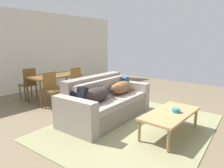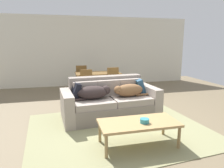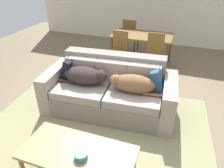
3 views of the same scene
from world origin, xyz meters
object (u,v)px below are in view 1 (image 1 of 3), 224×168
at_px(dog_on_right_cushion, 121,88).
at_px(dog_on_left_cushion, 97,94).
at_px(dining_chair_near_right, 79,83).
at_px(couch, 105,103).
at_px(throw_pillow_by_left_arm, 77,96).
at_px(dining_chair_near_left, 52,88).
at_px(throw_pillow_by_right_arm, 122,83).
at_px(dining_table, 55,77).
at_px(bowl_on_coffee_table, 176,110).
at_px(dining_chair_far_left, 29,83).
at_px(coffee_table, 170,115).

bearing_deg(dog_on_right_cushion, dog_on_left_cushion, 175.18).
bearing_deg(dining_chair_near_right, dog_on_left_cushion, -121.89).
relative_size(couch, dining_chair_near_right, 2.35).
relative_size(throw_pillow_by_left_arm, dining_chair_near_left, 0.41).
bearing_deg(throw_pillow_by_right_arm, couch, -170.53).
bearing_deg(dining_table, dining_chair_near_left, -129.18).
bearing_deg(couch, bowl_on_coffee_table, -86.61).
bearing_deg(dining_chair_near_left, dog_on_left_cushion, -88.11).
bearing_deg(dining_table, couch, -92.26).
xyz_separation_m(dog_on_right_cushion, bowl_on_coffee_table, (-0.18, -1.39, -0.18)).
bearing_deg(throw_pillow_by_left_arm, couch, 0.41).
relative_size(couch, dining_chair_far_left, 2.40).
height_order(throw_pillow_by_right_arm, coffee_table, throw_pillow_by_right_arm).
height_order(throw_pillow_by_right_arm, dining_chair_near_left, dining_chair_near_left).
distance_m(bowl_on_coffee_table, dining_table, 3.55).
height_order(dog_on_left_cushion, dining_chair_near_left, dining_chair_near_left).
bearing_deg(couch, coffee_table, -89.28).
distance_m(throw_pillow_by_right_arm, dining_chair_near_left, 1.78).
xyz_separation_m(throw_pillow_by_right_arm, coffee_table, (-0.62, -1.57, -0.27)).
relative_size(coffee_table, dining_chair_near_left, 1.42).
relative_size(couch, coffee_table, 1.72).
bearing_deg(dining_chair_near_left, dining_chair_far_left, 95.25).
bearing_deg(dog_on_left_cushion, bowl_on_coffee_table, -71.50).
bearing_deg(throw_pillow_by_right_arm, dining_table, 109.79).
distance_m(dining_chair_near_left, dining_chair_far_left, 1.15).
bearing_deg(throw_pillow_by_left_arm, bowl_on_coffee_table, -56.50).
relative_size(throw_pillow_by_right_arm, dining_table, 0.26).
xyz_separation_m(throw_pillow_by_left_arm, bowl_on_coffee_table, (1.00, -1.51, -0.20)).
height_order(dog_on_right_cushion, dining_chair_far_left, dining_chair_far_left).
distance_m(throw_pillow_by_right_arm, dining_table, 2.02).
height_order(dining_table, dining_chair_near_right, dining_chair_near_right).
bearing_deg(dog_on_right_cushion, bowl_on_coffee_table, -102.40).
bearing_deg(dog_on_left_cushion, dining_chair_near_right, 56.73).
bearing_deg(coffee_table, dining_chair_near_left, 99.44).
bearing_deg(bowl_on_coffee_table, couch, 98.34).
xyz_separation_m(bowl_on_coffee_table, dining_chair_far_left, (-0.61, 4.16, 0.05)).
height_order(coffee_table, dining_chair_near_left, dining_chair_near_left).
xyz_separation_m(throw_pillow_by_left_arm, dining_chair_near_right, (1.25, 1.48, -0.13)).
xyz_separation_m(dog_on_right_cushion, dining_chair_far_left, (-0.79, 2.78, -0.12)).
bearing_deg(couch, dining_chair_near_left, 98.04).
relative_size(throw_pillow_by_right_arm, dining_chair_near_left, 0.40).
distance_m(coffee_table, bowl_on_coffee_table, 0.13).
xyz_separation_m(dog_on_left_cushion, dining_chair_near_left, (0.03, 1.63, -0.12)).
bearing_deg(dog_on_right_cushion, throw_pillow_by_right_arm, 29.70).
bearing_deg(coffee_table, dog_on_right_cushion, 78.88).
bearing_deg(dining_chair_near_right, couch, -111.62).
bearing_deg(couch, dining_chair_far_left, 93.44).
bearing_deg(dining_chair_far_left, dining_chair_near_left, 94.96).
bearing_deg(throw_pillow_by_left_arm, coffee_table, -57.46).
height_order(coffee_table, dining_chair_near_right, dining_chair_near_right).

